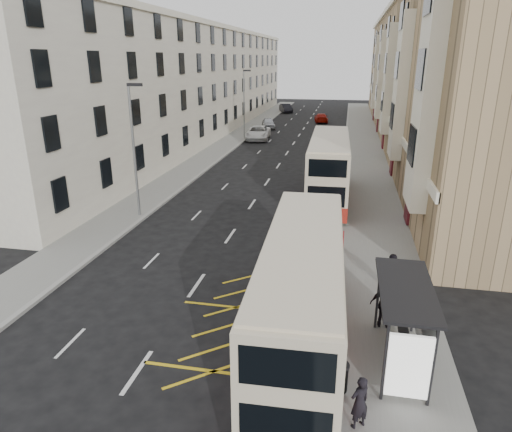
% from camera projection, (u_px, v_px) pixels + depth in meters
% --- Properties ---
extents(ground, '(200.00, 200.00, 0.00)m').
position_uv_depth(ground, '(162.00, 336.00, 16.44)').
color(ground, black).
rests_on(ground, ground).
extents(pavement_right, '(4.00, 120.00, 0.15)m').
position_uv_depth(pavement_right, '(366.00, 164.00, 42.71)').
color(pavement_right, slate).
rests_on(pavement_right, ground).
extents(pavement_left, '(3.00, 120.00, 0.15)m').
position_uv_depth(pavement_left, '(207.00, 157.00, 45.58)').
color(pavement_left, slate).
rests_on(pavement_left, ground).
extents(kerb_right, '(0.25, 120.00, 0.15)m').
position_uv_depth(kerb_right, '(344.00, 163.00, 43.08)').
color(kerb_right, gray).
rests_on(kerb_right, ground).
extents(kerb_left, '(0.25, 120.00, 0.15)m').
position_uv_depth(kerb_left, '(222.00, 158.00, 45.31)').
color(kerb_left, gray).
rests_on(kerb_left, ground).
extents(road_markings, '(10.00, 110.00, 0.01)m').
position_uv_depth(road_markings, '(298.00, 136.00, 58.11)').
color(road_markings, silver).
rests_on(road_markings, ground).
extents(terrace_right, '(10.75, 79.00, 15.25)m').
position_uv_depth(terrace_right, '(428.00, 76.00, 53.23)').
color(terrace_right, tan).
rests_on(terrace_right, ground).
extents(terrace_left, '(9.18, 79.00, 13.25)m').
position_uv_depth(terrace_left, '(197.00, 82.00, 58.92)').
color(terrace_left, silver).
rests_on(terrace_left, ground).
extents(bus_shelter, '(1.65, 4.25, 2.70)m').
position_uv_depth(bus_shelter, '(410.00, 315.00, 13.83)').
color(bus_shelter, black).
rests_on(bus_shelter, pavement_right).
extents(guard_railing, '(0.06, 6.56, 1.01)m').
position_uv_depth(guard_railing, '(342.00, 263.00, 20.33)').
color(guard_railing, '#AB181C').
rests_on(guard_railing, pavement_right).
extents(street_lamp_near, '(0.93, 0.18, 8.00)m').
position_uv_depth(street_lamp_near, '(134.00, 144.00, 27.20)').
color(street_lamp_near, gray).
rests_on(street_lamp_near, pavement_left).
extents(street_lamp_far, '(0.93, 0.18, 8.00)m').
position_uv_depth(street_lamp_far, '(244.00, 100.00, 54.98)').
color(street_lamp_far, gray).
rests_on(street_lamp_far, pavement_left).
extents(double_decker_front, '(2.81, 10.67, 4.22)m').
position_uv_depth(double_decker_front, '(302.00, 297.00, 14.79)').
color(double_decker_front, beige).
rests_on(double_decker_front, ground).
extents(double_decker_rear, '(2.85, 11.25, 4.46)m').
position_uv_depth(double_decker_rear, '(329.00, 169.00, 31.35)').
color(double_decker_rear, beige).
rests_on(double_decker_rear, ground).
extents(litter_bin, '(0.54, 0.54, 0.90)m').
position_uv_depth(litter_bin, '(340.00, 377.00, 13.45)').
color(litter_bin, black).
rests_on(litter_bin, pavement_right).
extents(pedestrian_near, '(0.68, 0.65, 1.56)m').
position_uv_depth(pedestrian_near, '(360.00, 402.00, 12.00)').
color(pedestrian_near, black).
rests_on(pedestrian_near, pavement_right).
extents(pedestrian_mid, '(0.90, 0.75, 1.65)m').
position_uv_depth(pedestrian_mid, '(393.00, 273.00, 19.10)').
color(pedestrian_mid, black).
rests_on(pedestrian_mid, pavement_right).
extents(pedestrian_far, '(1.11, 0.49, 1.86)m').
position_uv_depth(pedestrian_far, '(386.00, 304.00, 16.49)').
color(pedestrian_far, black).
rests_on(pedestrian_far, pavement_right).
extents(white_van, '(3.14, 6.05, 1.63)m').
position_uv_depth(white_van, '(258.00, 133.00, 55.56)').
color(white_van, white).
rests_on(white_van, ground).
extents(car_silver, '(2.71, 4.63, 1.48)m').
position_uv_depth(car_silver, '(268.00, 123.00, 64.33)').
color(car_silver, '#B6BABF').
rests_on(car_silver, ground).
extents(car_dark, '(3.19, 4.92, 1.53)m').
position_uv_depth(car_dark, '(286.00, 108.00, 83.09)').
color(car_dark, black).
rests_on(car_dark, ground).
extents(car_red, '(2.46, 4.88, 1.36)m').
position_uv_depth(car_red, '(321.00, 118.00, 70.48)').
color(car_red, '#9E0E04').
rests_on(car_red, ground).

